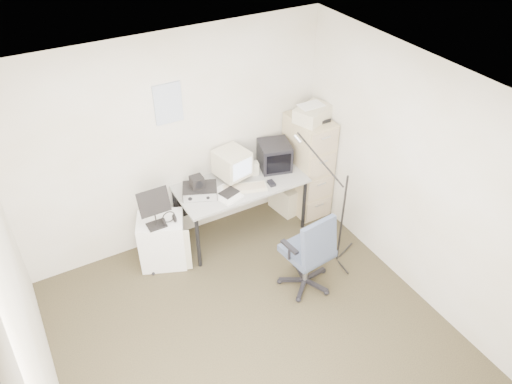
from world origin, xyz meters
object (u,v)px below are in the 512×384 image
desk (241,208)px  side_cart (162,241)px  office_chair (307,249)px  filing_cabinet (307,165)px

desk → side_cart: (-1.02, -0.03, -0.06)m
office_chair → filing_cabinet: bearing=49.6°
filing_cabinet → desk: (-0.95, -0.03, -0.29)m
side_cart → office_chair: bearing=-19.7°
office_chair → side_cart: (-1.21, 1.08, -0.20)m
office_chair → side_cart: size_ratio=1.66×
desk → side_cart: bearing=-178.2°
office_chair → side_cart: office_chair is taller
desk → office_chair: bearing=-80.5°
desk → side_cart: size_ratio=2.44×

